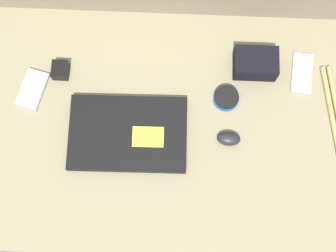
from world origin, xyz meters
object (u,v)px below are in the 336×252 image
at_px(computer_mouse, 229,139).
at_px(phone_black, 32,89).
at_px(phone_silver, 302,73).
at_px(charger_brick, 60,70).
at_px(camera_pouch, 255,63).
at_px(speaker_puck, 226,98).
at_px(laptop, 128,134).

distance_m(computer_mouse, phone_black, 0.60).
relative_size(phone_silver, charger_brick, 2.52).
distance_m(phone_black, camera_pouch, 0.67).
xyz_separation_m(phone_black, charger_brick, (0.08, 0.06, 0.01)).
bearing_deg(charger_brick, computer_mouse, -20.45).
xyz_separation_m(speaker_puck, charger_brick, (-0.50, 0.07, 0.01)).
height_order(computer_mouse, speaker_puck, computer_mouse).
xyz_separation_m(laptop, charger_brick, (-0.21, 0.19, 0.01)).
xyz_separation_m(laptop, camera_pouch, (0.37, 0.23, 0.02)).
relative_size(camera_pouch, charger_brick, 2.38).
bearing_deg(speaker_puck, laptop, -157.00).
bearing_deg(phone_black, speaker_puck, 13.49).
height_order(computer_mouse, charger_brick, charger_brick).
bearing_deg(speaker_puck, charger_brick, 172.53).
relative_size(computer_mouse, camera_pouch, 0.55).
distance_m(laptop, phone_black, 0.32).
bearing_deg(computer_mouse, camera_pouch, 74.38).
bearing_deg(computer_mouse, phone_black, 170.19).
bearing_deg(laptop, phone_silver, 21.47).
distance_m(computer_mouse, charger_brick, 0.54).
bearing_deg(phone_black, charger_brick, 50.71).
relative_size(computer_mouse, charger_brick, 1.31).
xyz_separation_m(speaker_puck, phone_black, (-0.58, 0.01, -0.01)).
height_order(phone_black, charger_brick, charger_brick).
bearing_deg(speaker_puck, camera_pouch, 51.61).
distance_m(computer_mouse, phone_silver, 0.31).
relative_size(speaker_puck, camera_pouch, 0.60).
height_order(speaker_puck, camera_pouch, camera_pouch).
height_order(speaker_puck, phone_black, speaker_puck).
height_order(speaker_puck, charger_brick, charger_brick).
distance_m(laptop, speaker_puck, 0.31).
height_order(laptop, computer_mouse, computer_mouse).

